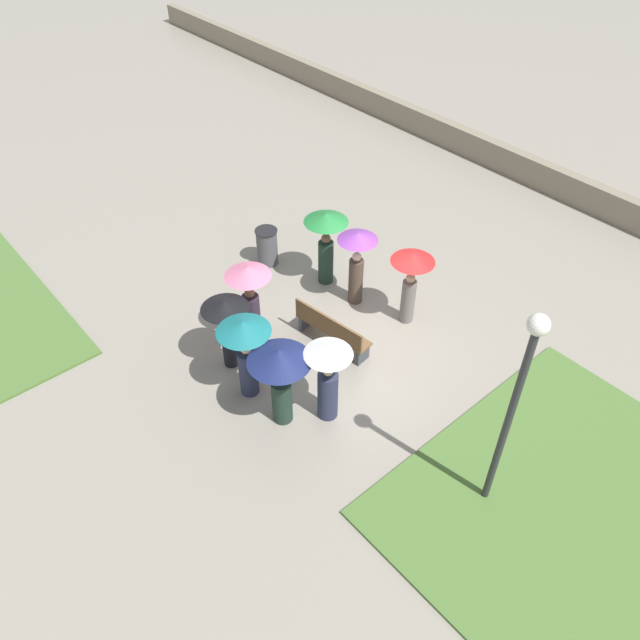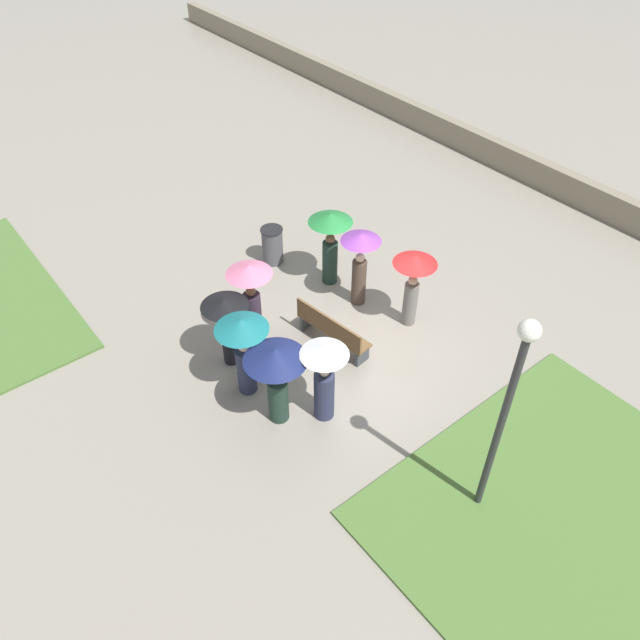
{
  "view_description": "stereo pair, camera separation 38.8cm",
  "coord_description": "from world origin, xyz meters",
  "px_view_note": "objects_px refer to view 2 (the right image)",
  "views": [
    {
      "loc": [
        -7.13,
        7.63,
        9.58
      ],
      "look_at": [
        0.19,
        1.32,
        0.92
      ],
      "focal_mm": 35.0,
      "sensor_mm": 36.0,
      "label": 1
    },
    {
      "loc": [
        -7.37,
        7.33,
        9.58
      ],
      "look_at": [
        0.19,
        1.32,
        0.92
      ],
      "focal_mm": 35.0,
      "sensor_mm": 36.0,
      "label": 2
    }
  ],
  "objects_px": {
    "trash_bin": "(272,245)",
    "crowd_person_pink": "(251,291)",
    "crowd_person_white": "(324,374)",
    "crowd_person_navy": "(276,368)",
    "crowd_person_purple": "(360,259)",
    "crowd_person_green": "(330,236)",
    "lamp_post": "(509,398)",
    "crowd_person_black": "(226,318)",
    "park_bench": "(332,330)",
    "crowd_person_red": "(413,277)",
    "crowd_person_teal": "(243,343)"
  },
  "relations": [
    {
      "from": "lamp_post",
      "to": "crowd_person_green",
      "type": "height_order",
      "value": "lamp_post"
    },
    {
      "from": "crowd_person_navy",
      "to": "crowd_person_pink",
      "type": "bearing_deg",
      "value": -62.15
    },
    {
      "from": "crowd_person_pink",
      "to": "crowd_person_red",
      "type": "distance_m",
      "value": 3.51
    },
    {
      "from": "trash_bin",
      "to": "crowd_person_pink",
      "type": "relative_size",
      "value": 0.51
    },
    {
      "from": "trash_bin",
      "to": "crowd_person_white",
      "type": "distance_m",
      "value": 5.26
    },
    {
      "from": "crowd_person_pink",
      "to": "crowd_person_black",
      "type": "distance_m",
      "value": 0.94
    },
    {
      "from": "crowd_person_white",
      "to": "crowd_person_pink",
      "type": "bearing_deg",
      "value": -40.66
    },
    {
      "from": "crowd_person_green",
      "to": "crowd_person_pink",
      "type": "bearing_deg",
      "value": -119.29
    },
    {
      "from": "crowd_person_green",
      "to": "lamp_post",
      "type": "bearing_deg",
      "value": -55.85
    },
    {
      "from": "crowd_person_purple",
      "to": "crowd_person_navy",
      "type": "height_order",
      "value": "crowd_person_purple"
    },
    {
      "from": "trash_bin",
      "to": "crowd_person_navy",
      "type": "height_order",
      "value": "crowd_person_navy"
    },
    {
      "from": "lamp_post",
      "to": "crowd_person_teal",
      "type": "distance_m",
      "value": 5.16
    },
    {
      "from": "lamp_post",
      "to": "trash_bin",
      "type": "xyz_separation_m",
      "value": [
        7.95,
        -1.29,
        -2.24
      ]
    },
    {
      "from": "crowd_person_black",
      "to": "trash_bin",
      "type": "bearing_deg",
      "value": -20.18
    },
    {
      "from": "crowd_person_purple",
      "to": "crowd_person_white",
      "type": "relative_size",
      "value": 1.03
    },
    {
      "from": "park_bench",
      "to": "crowd_person_black",
      "type": "height_order",
      "value": "crowd_person_black"
    },
    {
      "from": "crowd_person_green",
      "to": "crowd_person_white",
      "type": "xyz_separation_m",
      "value": [
        -3.22,
        2.76,
        -0.2
      ]
    },
    {
      "from": "crowd_person_red",
      "to": "crowd_person_white",
      "type": "relative_size",
      "value": 1.0
    },
    {
      "from": "park_bench",
      "to": "crowd_person_teal",
      "type": "xyz_separation_m",
      "value": [
        0.07,
        2.14,
        0.83
      ]
    },
    {
      "from": "crowd_person_purple",
      "to": "crowd_person_pink",
      "type": "height_order",
      "value": "crowd_person_purple"
    },
    {
      "from": "trash_bin",
      "to": "crowd_person_navy",
      "type": "bearing_deg",
      "value": 146.04
    },
    {
      "from": "park_bench",
      "to": "crowd_person_red",
      "type": "xyz_separation_m",
      "value": [
        -0.49,
        -1.87,
        0.84
      ]
    },
    {
      "from": "crowd_person_green",
      "to": "crowd_person_red",
      "type": "distance_m",
      "value": 2.34
    },
    {
      "from": "crowd_person_navy",
      "to": "crowd_person_red",
      "type": "bearing_deg",
      "value": -123.15
    },
    {
      "from": "crowd_person_teal",
      "to": "lamp_post",
      "type": "bearing_deg",
      "value": 120.54
    },
    {
      "from": "crowd_person_purple",
      "to": "crowd_person_green",
      "type": "relative_size",
      "value": 0.99
    },
    {
      "from": "crowd_person_white",
      "to": "park_bench",
      "type": "bearing_deg",
      "value": -79.45
    },
    {
      "from": "trash_bin",
      "to": "crowd_person_purple",
      "type": "height_order",
      "value": "crowd_person_purple"
    },
    {
      "from": "crowd_person_white",
      "to": "trash_bin",
      "type": "bearing_deg",
      "value": -60.16
    },
    {
      "from": "crowd_person_green",
      "to": "crowd_person_navy",
      "type": "height_order",
      "value": "crowd_person_green"
    },
    {
      "from": "crowd_person_red",
      "to": "crowd_person_teal",
      "type": "height_order",
      "value": "crowd_person_teal"
    },
    {
      "from": "crowd_person_red",
      "to": "trash_bin",
      "type": "bearing_deg",
      "value": 78.6
    },
    {
      "from": "crowd_person_purple",
      "to": "crowd_person_red",
      "type": "distance_m",
      "value": 1.34
    },
    {
      "from": "crowd_person_pink",
      "to": "crowd_person_white",
      "type": "distance_m",
      "value": 2.79
    },
    {
      "from": "crowd_person_black",
      "to": "crowd_person_white",
      "type": "relative_size",
      "value": 0.93
    },
    {
      "from": "crowd_person_white",
      "to": "crowd_person_navy",
      "type": "bearing_deg",
      "value": 19.83
    },
    {
      "from": "crowd_person_navy",
      "to": "trash_bin",
      "type": "bearing_deg",
      "value": -73.31
    },
    {
      "from": "lamp_post",
      "to": "crowd_person_white",
      "type": "bearing_deg",
      "value": 14.94
    },
    {
      "from": "crowd_person_purple",
      "to": "crowd_person_black",
      "type": "distance_m",
      "value": 3.42
    },
    {
      "from": "park_bench",
      "to": "crowd_person_red",
      "type": "height_order",
      "value": "crowd_person_red"
    },
    {
      "from": "crowd_person_purple",
      "to": "crowd_person_green",
      "type": "bearing_deg",
      "value": 56.67
    },
    {
      "from": "lamp_post",
      "to": "crowd_person_navy",
      "type": "height_order",
      "value": "lamp_post"
    },
    {
      "from": "crowd_person_navy",
      "to": "crowd_person_teal",
      "type": "bearing_deg",
      "value": -35.26
    },
    {
      "from": "crowd_person_black",
      "to": "crowd_person_navy",
      "type": "bearing_deg",
      "value": -153.88
    },
    {
      "from": "crowd_person_black",
      "to": "crowd_person_purple",
      "type": "bearing_deg",
      "value": -63.96
    },
    {
      "from": "lamp_post",
      "to": "crowd_person_white",
      "type": "relative_size",
      "value": 2.28
    },
    {
      "from": "park_bench",
      "to": "lamp_post",
      "type": "xyz_separation_m",
      "value": [
        -4.6,
        0.49,
        2.26
      ]
    },
    {
      "from": "crowd_person_purple",
      "to": "lamp_post",
      "type": "bearing_deg",
      "value": -144.87
    },
    {
      "from": "lamp_post",
      "to": "crowd_person_red",
      "type": "height_order",
      "value": "lamp_post"
    },
    {
      "from": "crowd_person_green",
      "to": "park_bench",
      "type": "bearing_deg",
      "value": -77.44
    }
  ]
}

